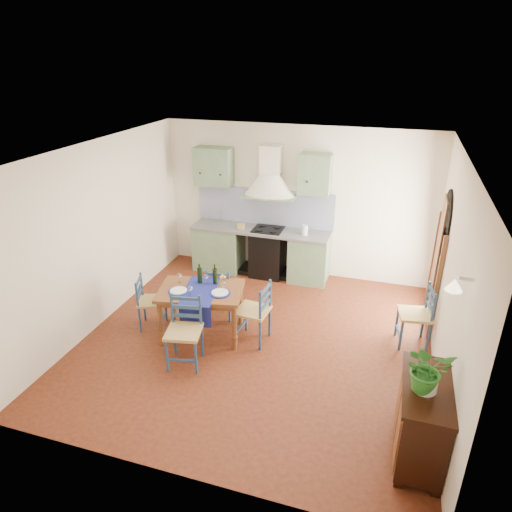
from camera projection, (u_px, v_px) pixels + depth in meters
The scene contains 13 objects.
floor at pixel (256, 340), 6.82m from camera, with size 5.00×5.00×0.00m, color #42180E.
back_wall at pixel (269, 221), 8.51m from camera, with size 5.00×0.96×2.80m.
right_wall at pixel (448, 275), 5.83m from camera, with size 0.26×5.00×2.80m.
left_wall at pixel (99, 235), 6.92m from camera, with size 0.04×5.00×2.80m, color silver.
ceiling at pixel (256, 152), 5.67m from camera, with size 5.00×5.00×0.01m, color silver.
dining_table at pixel (201, 295), 6.69m from camera, with size 1.35×1.06×1.09m.
chair_near at pixel (184, 331), 6.15m from camera, with size 0.54×0.54×0.98m.
chair_far at pixel (221, 291), 7.27m from camera, with size 0.45×0.45×0.88m.
chair_left at pixel (150, 302), 7.01m from camera, with size 0.50×0.50×0.85m.
chair_right at pixel (255, 312), 6.63m from camera, with size 0.49×0.49×0.96m.
chair_spare at pixel (417, 315), 6.55m from camera, with size 0.51×0.51×0.95m.
sideboard at pixel (422, 419), 4.68m from camera, with size 0.50×1.05×0.94m.
potted_plant at pixel (428, 369), 4.36m from camera, with size 0.44×0.38×0.49m, color #267124.
Camera 1 is at (1.70, -5.44, 3.97)m, focal length 32.00 mm.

